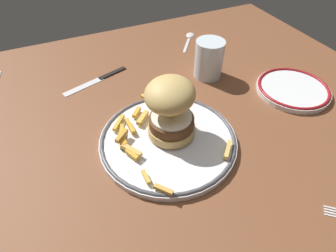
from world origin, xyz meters
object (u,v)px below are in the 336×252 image
object	(u,v)px
water_glass	(209,61)
side_plate	(293,89)
knife	(101,78)
spoon	(190,36)
burger	(171,108)
dinner_plate	(168,140)

from	to	relation	value
water_glass	side_plate	world-z (taller)	water_glass
knife	spoon	xyz separation A→B (cm)	(31.47, 10.87, 0.10)
knife	side_plate	bearing A→B (deg)	-31.32
burger	dinner_plate	bearing A→B (deg)	-128.43
dinner_plate	spoon	bearing A→B (deg)	56.77
dinner_plate	knife	bearing A→B (deg)	102.82
burger	spoon	xyz separation A→B (cm)	(23.97, 36.92, -7.08)
spoon	dinner_plate	bearing A→B (deg)	-123.23
burger	side_plate	world-z (taller)	burger
water_glass	side_plate	bearing A→B (deg)	-44.60
burger	side_plate	size ratio (longest dim) A/B	0.80
dinner_plate	spoon	xyz separation A→B (cm)	(25.20, 38.46, -0.48)
water_glass	side_plate	xyz separation A→B (cm)	(15.11, -14.90, -3.43)
water_glass	dinner_plate	bearing A→B (deg)	-137.71
knife	spoon	bearing A→B (deg)	19.06
side_plate	spoon	xyz separation A→B (cm)	(-9.33, 35.70, -0.48)
dinner_plate	burger	distance (cm)	6.89
spoon	burger	bearing A→B (deg)	-122.99
knife	spoon	size ratio (longest dim) A/B	1.51
dinner_plate	spoon	size ratio (longest dim) A/B	2.33
dinner_plate	side_plate	xyz separation A→B (cm)	(34.52, 2.76, -0.00)
water_glass	knife	bearing A→B (deg)	158.87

